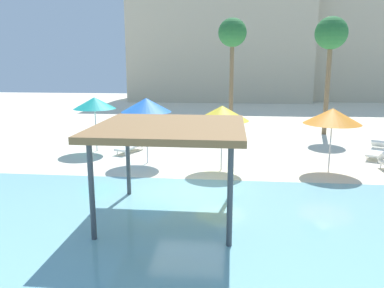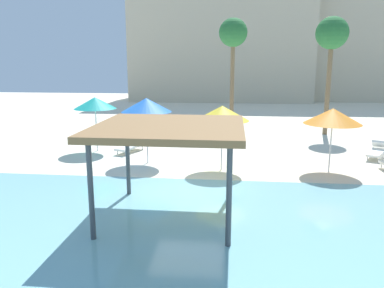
{
  "view_description": "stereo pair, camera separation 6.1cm",
  "coord_description": "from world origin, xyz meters",
  "px_view_note": "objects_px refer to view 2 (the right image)",
  "views": [
    {
      "loc": [
        1.4,
        -12.49,
        4.46
      ],
      "look_at": [
        -0.08,
        2.0,
        1.3
      ],
      "focal_mm": 36.1,
      "sensor_mm": 36.0,
      "label": 1
    },
    {
      "loc": [
        1.46,
        -12.48,
        4.46
      ],
      "look_at": [
        -0.08,
        2.0,
        1.3
      ],
      "focal_mm": 36.1,
      "sensor_mm": 36.0,
      "label": 2
    }
  ],
  "objects_px": {
    "beach_umbrella_blue_0": "(146,105)",
    "palm_tree_1": "(332,36)",
    "beach_umbrella_orange_5": "(333,116)",
    "beach_umbrella_teal_6": "(95,103)",
    "lounge_chair_3": "(377,151)",
    "palm_tree_0": "(233,36)",
    "beach_umbrella_yellow_4": "(222,113)",
    "shade_pavilion": "(169,131)",
    "lounge_chair_2": "(132,145)"
  },
  "relations": [
    {
      "from": "beach_umbrella_blue_0",
      "to": "beach_umbrella_orange_5",
      "type": "bearing_deg",
      "value": -4.09
    },
    {
      "from": "palm_tree_0",
      "to": "shade_pavilion",
      "type": "bearing_deg",
      "value": -95.75
    },
    {
      "from": "beach_umbrella_yellow_4",
      "to": "beach_umbrella_teal_6",
      "type": "relative_size",
      "value": 0.99
    },
    {
      "from": "shade_pavilion",
      "to": "palm_tree_0",
      "type": "bearing_deg",
      "value": 84.25
    },
    {
      "from": "beach_umbrella_orange_5",
      "to": "lounge_chair_2",
      "type": "xyz_separation_m",
      "value": [
        -8.95,
        2.62,
        -1.95
      ]
    },
    {
      "from": "shade_pavilion",
      "to": "beach_umbrella_teal_6",
      "type": "relative_size",
      "value": 1.51
    },
    {
      "from": "beach_umbrella_yellow_4",
      "to": "lounge_chair_2",
      "type": "height_order",
      "value": "beach_umbrella_yellow_4"
    },
    {
      "from": "beach_umbrella_blue_0",
      "to": "lounge_chair_3",
      "type": "bearing_deg",
      "value": 11.17
    },
    {
      "from": "beach_umbrella_blue_0",
      "to": "beach_umbrella_teal_6",
      "type": "bearing_deg",
      "value": 146.56
    },
    {
      "from": "beach_umbrella_blue_0",
      "to": "lounge_chair_2",
      "type": "height_order",
      "value": "beach_umbrella_blue_0"
    },
    {
      "from": "beach_umbrella_blue_0",
      "to": "lounge_chair_3",
      "type": "height_order",
      "value": "beach_umbrella_blue_0"
    },
    {
      "from": "beach_umbrella_blue_0",
      "to": "beach_umbrella_teal_6",
      "type": "xyz_separation_m",
      "value": [
        -3.03,
        2.0,
        -0.16
      ]
    },
    {
      "from": "beach_umbrella_teal_6",
      "to": "palm_tree_0",
      "type": "xyz_separation_m",
      "value": [
        6.66,
        8.44,
        3.66
      ]
    },
    {
      "from": "shade_pavilion",
      "to": "palm_tree_1",
      "type": "height_order",
      "value": "palm_tree_1"
    },
    {
      "from": "beach_umbrella_yellow_4",
      "to": "palm_tree_0",
      "type": "distance_m",
      "value": 11.81
    },
    {
      "from": "beach_umbrella_orange_5",
      "to": "palm_tree_1",
      "type": "height_order",
      "value": "palm_tree_1"
    },
    {
      "from": "beach_umbrella_orange_5",
      "to": "lounge_chair_3",
      "type": "relative_size",
      "value": 1.33
    },
    {
      "from": "lounge_chair_3",
      "to": "beach_umbrella_blue_0",
      "type": "bearing_deg",
      "value": -51.71
    },
    {
      "from": "beach_umbrella_teal_6",
      "to": "palm_tree_0",
      "type": "distance_m",
      "value": 11.36
    },
    {
      "from": "shade_pavilion",
      "to": "palm_tree_1",
      "type": "relative_size",
      "value": 0.59
    },
    {
      "from": "beach_umbrella_blue_0",
      "to": "beach_umbrella_teal_6",
      "type": "distance_m",
      "value": 3.63
    },
    {
      "from": "beach_umbrella_blue_0",
      "to": "beach_umbrella_yellow_4",
      "type": "height_order",
      "value": "beach_umbrella_blue_0"
    },
    {
      "from": "beach_umbrella_yellow_4",
      "to": "beach_umbrella_orange_5",
      "type": "relative_size",
      "value": 1.03
    },
    {
      "from": "beach_umbrella_blue_0",
      "to": "beach_umbrella_orange_5",
      "type": "relative_size",
      "value": 1.11
    },
    {
      "from": "beach_umbrella_yellow_4",
      "to": "palm_tree_0",
      "type": "bearing_deg",
      "value": 88.3
    },
    {
      "from": "beach_umbrella_orange_5",
      "to": "lounge_chair_3",
      "type": "distance_m",
      "value": 4.29
    },
    {
      "from": "beach_umbrella_teal_6",
      "to": "palm_tree_1",
      "type": "distance_m",
      "value": 14.15
    },
    {
      "from": "lounge_chair_2",
      "to": "palm_tree_0",
      "type": "distance_m",
      "value": 11.26
    },
    {
      "from": "beach_umbrella_yellow_4",
      "to": "beach_umbrella_blue_0",
      "type": "bearing_deg",
      "value": 166.86
    },
    {
      "from": "lounge_chair_3",
      "to": "beach_umbrella_yellow_4",
      "type": "bearing_deg",
      "value": -41.3
    },
    {
      "from": "palm_tree_0",
      "to": "palm_tree_1",
      "type": "xyz_separation_m",
      "value": [
        5.77,
        -2.62,
        -0.23
      ]
    },
    {
      "from": "beach_umbrella_orange_5",
      "to": "lounge_chair_2",
      "type": "height_order",
      "value": "beach_umbrella_orange_5"
    },
    {
      "from": "shade_pavilion",
      "to": "beach_umbrella_teal_6",
      "type": "height_order",
      "value": "shade_pavilion"
    },
    {
      "from": "lounge_chair_2",
      "to": "lounge_chair_3",
      "type": "xyz_separation_m",
      "value": [
        11.72,
        -0.01,
        0.0
      ]
    },
    {
      "from": "shade_pavilion",
      "to": "lounge_chair_3",
      "type": "bearing_deg",
      "value": 43.25
    },
    {
      "from": "shade_pavilion",
      "to": "beach_umbrella_blue_0",
      "type": "xyz_separation_m",
      "value": [
        -1.98,
        5.92,
        0.02
      ]
    },
    {
      "from": "lounge_chair_3",
      "to": "palm_tree_0",
      "type": "xyz_separation_m",
      "value": [
        -6.84,
        8.37,
        5.75
      ]
    },
    {
      "from": "lounge_chair_3",
      "to": "palm_tree_0",
      "type": "distance_m",
      "value": 12.24
    },
    {
      "from": "beach_umbrella_orange_5",
      "to": "lounge_chair_2",
      "type": "distance_m",
      "value": 9.53
    },
    {
      "from": "shade_pavilion",
      "to": "beach_umbrella_blue_0",
      "type": "height_order",
      "value": "beach_umbrella_blue_0"
    },
    {
      "from": "beach_umbrella_yellow_4",
      "to": "lounge_chair_3",
      "type": "height_order",
      "value": "beach_umbrella_yellow_4"
    },
    {
      "from": "shade_pavilion",
      "to": "lounge_chair_2",
      "type": "xyz_separation_m",
      "value": [
        -3.23,
        7.99,
        -2.22
      ]
    },
    {
      "from": "beach_umbrella_blue_0",
      "to": "beach_umbrella_yellow_4",
      "type": "distance_m",
      "value": 3.39
    },
    {
      "from": "beach_umbrella_blue_0",
      "to": "lounge_chair_2",
      "type": "xyz_separation_m",
      "value": [
        -1.25,
        2.07,
        -2.24
      ]
    },
    {
      "from": "beach_umbrella_blue_0",
      "to": "palm_tree_1",
      "type": "distance_m",
      "value": 12.66
    },
    {
      "from": "beach_umbrella_orange_5",
      "to": "palm_tree_0",
      "type": "distance_m",
      "value": 12.32
    },
    {
      "from": "lounge_chair_2",
      "to": "palm_tree_1",
      "type": "relative_size",
      "value": 0.28
    },
    {
      "from": "shade_pavilion",
      "to": "beach_umbrella_orange_5",
      "type": "height_order",
      "value": "shade_pavilion"
    },
    {
      "from": "shade_pavilion",
      "to": "beach_umbrella_orange_5",
      "type": "distance_m",
      "value": 7.85
    },
    {
      "from": "beach_umbrella_teal_6",
      "to": "beach_umbrella_orange_5",
      "type": "bearing_deg",
      "value": -13.38
    }
  ]
}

